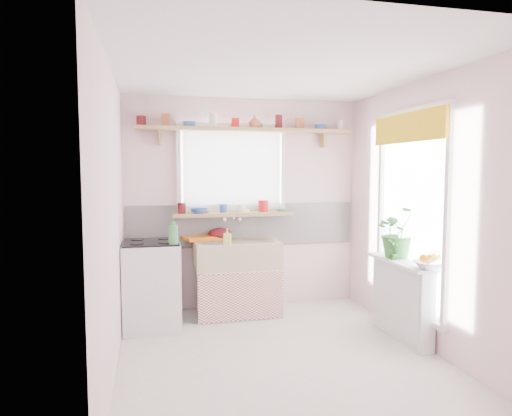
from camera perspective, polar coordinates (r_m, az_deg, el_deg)
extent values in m
plane|color=silver|center=(4.26, 3.09, -18.15)|extent=(3.20, 3.20, 0.00)
plane|color=white|center=(4.01, 3.26, 16.91)|extent=(3.20, 3.20, 0.00)
plane|color=#F5CDD3|center=(5.49, -1.52, 0.53)|extent=(2.80, 0.00, 2.80)
plane|color=#F5CDD3|center=(2.46, 13.74, -4.93)|extent=(2.80, 0.00, 2.80)
plane|color=#F5CDD3|center=(3.79, -17.57, -1.61)|extent=(0.00, 3.20, 3.20)
plane|color=#F5CDD3|center=(4.54, 20.41, -0.67)|extent=(0.00, 3.20, 3.20)
cube|color=white|center=(5.50, -1.49, -2.08)|extent=(2.74, 0.03, 0.50)
cube|color=#D08698|center=(5.52, -1.47, -4.14)|extent=(2.74, 0.02, 0.12)
cube|color=white|center=(5.44, -3.07, 4.71)|extent=(1.20, 0.01, 1.00)
cube|color=white|center=(5.38, -2.95, 4.71)|extent=(1.15, 0.02, 0.95)
cube|color=white|center=(4.70, 19.01, -0.45)|extent=(0.01, 1.10, 1.90)
cube|color=yellow|center=(4.65, 18.39, 9.51)|extent=(0.03, 1.20, 0.28)
cube|color=white|center=(5.33, -2.44, -10.24)|extent=(0.85, 0.55, 0.55)
cube|color=#C64F3A|center=(5.07, -1.84, -11.04)|extent=(0.95, 0.02, 0.53)
cube|color=beige|center=(5.24, -2.46, -5.74)|extent=(0.95, 0.55, 0.30)
cylinder|color=silver|center=(5.42, -2.97, -1.11)|extent=(0.03, 0.22, 0.03)
cube|color=white|center=(4.96, -12.89, -9.42)|extent=(0.58, 0.58, 0.90)
cube|color=black|center=(4.87, -12.99, -4.23)|extent=(0.56, 0.56, 0.02)
cylinder|color=black|center=(4.73, -14.69, -4.34)|extent=(0.14, 0.14, 0.01)
cylinder|color=black|center=(4.73, -11.29, -4.27)|extent=(0.14, 0.14, 0.01)
cylinder|color=black|center=(5.01, -14.61, -3.84)|extent=(0.14, 0.14, 0.01)
cylinder|color=black|center=(5.01, -11.40, -3.77)|extent=(0.14, 0.14, 0.01)
cube|color=white|center=(4.81, 17.74, -10.92)|extent=(0.15, 0.90, 0.75)
cube|color=white|center=(4.70, 17.55, -6.44)|extent=(0.22, 0.95, 0.03)
cube|color=tan|center=(5.35, -2.83, -0.76)|extent=(1.40, 0.22, 0.04)
cube|color=tan|center=(5.36, -1.26, 9.74)|extent=(2.52, 0.24, 0.04)
cylinder|color=#590F14|center=(5.26, -14.17, 10.57)|extent=(0.11, 0.11, 0.12)
cylinder|color=#A55133|center=(5.26, -11.26, 10.62)|extent=(0.11, 0.11, 0.12)
cylinder|color=#3359A5|center=(5.27, -8.36, 10.32)|extent=(0.11, 0.11, 0.06)
cylinder|color=silver|center=(5.31, -5.49, 10.64)|extent=(0.11, 0.11, 0.12)
cylinder|color=red|center=(5.35, -2.66, 10.61)|extent=(0.11, 0.11, 0.12)
cylinder|color=#3F7F4C|center=(5.40, 0.12, 10.24)|extent=(0.11, 0.11, 0.06)
cylinder|color=#590F14|center=(5.47, 2.84, 10.48)|extent=(0.11, 0.11, 0.12)
cylinder|color=#A55133|center=(5.54, 5.49, 10.39)|extent=(0.11, 0.11, 0.12)
cylinder|color=#3359A5|center=(5.63, 8.06, 9.97)|extent=(0.11, 0.11, 0.06)
cylinder|color=silver|center=(5.73, 10.55, 10.15)|extent=(0.11, 0.11, 0.12)
cylinder|color=#590F14|center=(5.27, -9.49, -0.04)|extent=(0.11, 0.11, 0.12)
cylinder|color=#A55133|center=(5.29, -6.80, 0.02)|extent=(0.11, 0.11, 0.12)
cylinder|color=#3359A5|center=(5.33, -4.15, -0.25)|extent=(0.11, 0.11, 0.06)
cylinder|color=silver|center=(5.37, -1.54, 0.12)|extent=(0.11, 0.11, 0.12)
cylinder|color=red|center=(5.42, 1.03, 0.17)|extent=(0.11, 0.11, 0.12)
cylinder|color=#3F7F4C|center=(5.49, 3.54, -0.10)|extent=(0.11, 0.11, 0.06)
cube|color=orange|center=(5.35, -6.82, -3.70)|extent=(0.48, 0.41, 0.04)
ellipsoid|color=#5B0F17|center=(5.37, -4.50, -3.17)|extent=(0.35, 0.35, 0.13)
imported|color=#33722D|center=(4.81, 17.37, -2.86)|extent=(0.51, 0.45, 0.52)
imported|color=white|center=(4.40, 20.92, -6.67)|extent=(0.30, 0.30, 0.07)
imported|color=#295C25|center=(4.67, 16.79, -4.85)|extent=(0.14, 0.11, 0.23)
imported|color=#E2F46C|center=(4.98, -3.60, -3.56)|extent=(0.10, 0.10, 0.17)
imported|color=white|center=(5.43, -1.81, -0.02)|extent=(0.14, 0.14, 0.09)
imported|color=#3652B1|center=(5.23, -7.14, -0.37)|extent=(0.25, 0.25, 0.06)
imported|color=#AE4C35|center=(5.33, -0.18, 10.77)|extent=(0.14, 0.14, 0.15)
imported|color=#468D4B|center=(4.64, -10.29, -2.84)|extent=(0.11, 0.11, 0.27)
sphere|color=orange|center=(4.38, 20.94, -5.94)|extent=(0.08, 0.08, 0.08)
sphere|color=orange|center=(4.44, 21.37, -5.81)|extent=(0.08, 0.08, 0.08)
sphere|color=orange|center=(4.37, 20.25, -5.94)|extent=(0.08, 0.08, 0.08)
cylinder|color=yellow|center=(4.35, 21.54, -5.90)|extent=(0.18, 0.04, 0.10)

